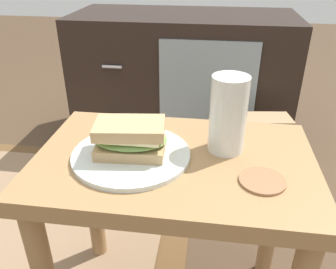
{
  "coord_description": "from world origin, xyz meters",
  "views": [
    {
      "loc": [
        0.07,
        -0.58,
        0.83
      ],
      "look_at": [
        -0.01,
        0.0,
        0.51
      ],
      "focal_mm": 36.95,
      "sensor_mm": 36.0,
      "label": 1
    }
  ],
  "objects_px": {
    "tv_cabinet": "(183,79)",
    "sandwich_front": "(130,138)",
    "plate": "(131,155)",
    "paper_bag": "(259,155)",
    "beer_glass": "(228,116)",
    "coaster": "(262,181)"
  },
  "relations": [
    {
      "from": "paper_bag",
      "to": "tv_cabinet",
      "type": "bearing_deg",
      "value": 129.09
    },
    {
      "from": "tv_cabinet",
      "to": "coaster",
      "type": "xyz_separation_m",
      "value": [
        0.24,
        -1.01,
        0.17
      ]
    },
    {
      "from": "sandwich_front",
      "to": "beer_glass",
      "type": "bearing_deg",
      "value": 17.01
    },
    {
      "from": "tv_cabinet",
      "to": "sandwich_front",
      "type": "height_order",
      "value": "tv_cabinet"
    },
    {
      "from": "tv_cabinet",
      "to": "sandwich_front",
      "type": "distance_m",
      "value": 0.98
    },
    {
      "from": "plate",
      "to": "paper_bag",
      "type": "bearing_deg",
      "value": 58.88
    },
    {
      "from": "sandwich_front",
      "to": "paper_bag",
      "type": "height_order",
      "value": "sandwich_front"
    },
    {
      "from": "coaster",
      "to": "paper_bag",
      "type": "xyz_separation_m",
      "value": [
        0.09,
        0.61,
        -0.31
      ]
    },
    {
      "from": "plate",
      "to": "coaster",
      "type": "distance_m",
      "value": 0.26
    },
    {
      "from": "coaster",
      "to": "paper_bag",
      "type": "height_order",
      "value": "coaster"
    },
    {
      "from": "plate",
      "to": "coaster",
      "type": "relative_size",
      "value": 2.82
    },
    {
      "from": "beer_glass",
      "to": "coaster",
      "type": "distance_m",
      "value": 0.15
    },
    {
      "from": "tv_cabinet",
      "to": "coaster",
      "type": "relative_size",
      "value": 11.47
    },
    {
      "from": "beer_glass",
      "to": "tv_cabinet",
      "type": "bearing_deg",
      "value": 101.06
    },
    {
      "from": "beer_glass",
      "to": "paper_bag",
      "type": "relative_size",
      "value": 0.51
    },
    {
      "from": "tv_cabinet",
      "to": "sandwich_front",
      "type": "bearing_deg",
      "value": -90.56
    },
    {
      "from": "tv_cabinet",
      "to": "plate",
      "type": "relative_size",
      "value": 4.07
    },
    {
      "from": "plate",
      "to": "coaster",
      "type": "height_order",
      "value": "plate"
    },
    {
      "from": "plate",
      "to": "beer_glass",
      "type": "relative_size",
      "value": 1.49
    },
    {
      "from": "coaster",
      "to": "tv_cabinet",
      "type": "bearing_deg",
      "value": 103.49
    },
    {
      "from": "sandwich_front",
      "to": "beer_glass",
      "type": "height_order",
      "value": "beer_glass"
    },
    {
      "from": "tv_cabinet",
      "to": "beer_glass",
      "type": "bearing_deg",
      "value": -78.94
    }
  ]
}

